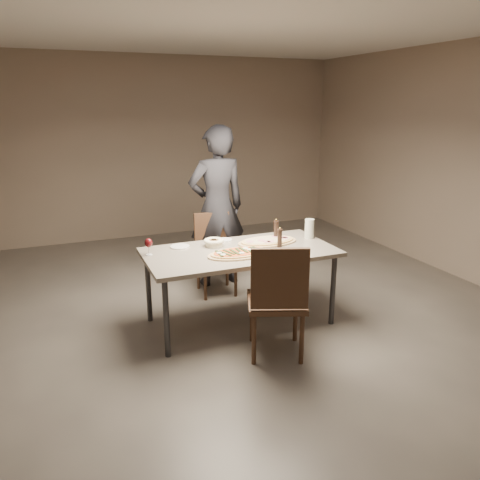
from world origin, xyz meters
name	(u,v)px	position (x,y,z in m)	size (l,w,h in m)	color
room	(240,182)	(0.00, 0.00, 1.40)	(7.00, 7.00, 7.00)	#5D5750
dining_table	(240,256)	(0.00, 0.00, 0.69)	(1.80, 0.90, 0.75)	gray
zucchini_pizza	(239,253)	(-0.06, -0.13, 0.77)	(0.61, 0.34, 0.05)	tan
ham_pizza	(267,241)	(0.35, 0.12, 0.77)	(0.62, 0.34, 0.04)	tan
bread_basket	(214,242)	(-0.19, 0.21, 0.79)	(0.20, 0.20, 0.07)	#EEE8C1
oil_dish	(225,240)	(-0.02, 0.34, 0.76)	(0.14, 0.14, 0.02)	white
pepper_mill_left	(276,230)	(0.48, 0.20, 0.85)	(0.06, 0.06, 0.22)	black
pepper_mill_right	(280,238)	(0.39, -0.05, 0.84)	(0.05, 0.05, 0.20)	black
carafe	(309,229)	(0.82, 0.11, 0.85)	(0.10, 0.10, 0.20)	silver
wine_glass	(148,243)	(-0.83, 0.18, 0.86)	(0.07, 0.07, 0.16)	silver
side_plate	(180,247)	(-0.50, 0.30, 0.76)	(0.19, 0.19, 0.01)	white
chair_near	(278,296)	(0.03, -0.74, 0.57)	(0.62, 0.62, 1.02)	#3F281A
chair_far	(214,248)	(0.04, 0.88, 0.50)	(0.46, 0.46, 0.90)	#3F281A
diner	(217,207)	(0.15, 1.09, 0.93)	(0.68, 0.45, 1.87)	black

